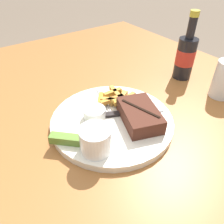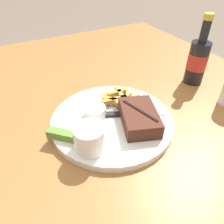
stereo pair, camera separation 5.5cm
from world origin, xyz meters
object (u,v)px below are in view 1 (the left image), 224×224
(coleslaw_cup, at_px, (96,139))
(dipping_sauce_cup, at_px, (94,113))
(steak_portion, at_px, (140,115))
(knife_utensil, at_px, (127,113))
(pickle_spear, at_px, (67,139))
(fork_utensil, at_px, (103,100))
(dinner_plate, at_px, (112,121))
(beer_bottle, at_px, (185,56))

(coleslaw_cup, relative_size, dipping_sauce_cup, 1.21)
(steak_portion, distance_m, knife_utensil, 0.04)
(pickle_spear, bearing_deg, fork_utensil, 119.90)
(dipping_sauce_cup, relative_size, fork_utensil, 0.44)
(coleslaw_cup, height_order, dipping_sauce_cup, coleslaw_cup)
(dinner_plate, bearing_deg, knife_utensil, 78.56)
(dinner_plate, bearing_deg, beer_bottle, 100.17)
(beer_bottle, bearing_deg, fork_utensil, -93.19)
(steak_portion, distance_m, beer_bottle, 0.32)
(coleslaw_cup, distance_m, beer_bottle, 0.45)
(coleslaw_cup, bearing_deg, beer_bottle, 106.57)
(pickle_spear, relative_size, beer_bottle, 0.33)
(dinner_plate, bearing_deg, coleslaw_cup, -53.31)
(steak_portion, distance_m, coleslaw_cup, 0.14)
(dipping_sauce_cup, bearing_deg, pickle_spear, -67.45)
(dinner_plate, height_order, steak_portion, steak_portion)
(coleslaw_cup, bearing_deg, dipping_sauce_cup, 149.83)
(dinner_plate, bearing_deg, dipping_sauce_cup, -128.91)
(pickle_spear, bearing_deg, steak_portion, 78.59)
(steak_portion, distance_m, fork_utensil, 0.13)
(steak_portion, xyz_separation_m, fork_utensil, (-0.13, -0.02, -0.02))
(pickle_spear, distance_m, fork_utensil, 0.18)
(dinner_plate, xyz_separation_m, beer_bottle, (-0.06, 0.34, 0.07))
(dipping_sauce_cup, distance_m, pickle_spear, 0.11)
(dinner_plate, height_order, fork_utensil, fork_utensil)
(steak_portion, height_order, coleslaw_cup, coleslaw_cup)
(knife_utensil, bearing_deg, dinner_plate, -166.17)
(beer_bottle, bearing_deg, dipping_sauce_cup, -84.97)
(dipping_sauce_cup, xyz_separation_m, fork_utensil, (-0.05, 0.06, -0.01))
(steak_portion, height_order, fork_utensil, steak_portion)
(steak_portion, bearing_deg, dinner_plate, -134.31)
(beer_bottle, bearing_deg, pickle_spear, -81.21)
(steak_portion, xyz_separation_m, beer_bottle, (-0.11, 0.29, 0.04))
(fork_utensil, bearing_deg, coleslaw_cup, -20.10)
(coleslaw_cup, height_order, pickle_spear, coleslaw_cup)
(steak_portion, relative_size, pickle_spear, 2.07)
(fork_utensil, height_order, beer_bottle, beer_bottle)
(dinner_plate, bearing_deg, steak_portion, 45.69)
(steak_portion, bearing_deg, coleslaw_cup, -82.29)
(dinner_plate, distance_m, fork_utensil, 0.08)
(dinner_plate, height_order, knife_utensil, knife_utensil)
(pickle_spear, height_order, knife_utensil, pickle_spear)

